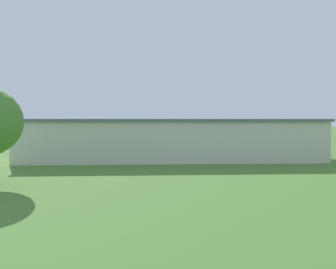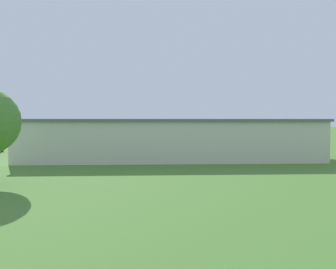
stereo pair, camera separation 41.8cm
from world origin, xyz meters
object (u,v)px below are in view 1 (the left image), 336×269
Objects in this scene: car_red at (35,147)px; windsock at (12,123)px; hangar at (171,139)px; person_at_fence_line at (53,145)px; person_near_hangar_door at (267,144)px; biplane at (171,129)px; person_watching_takeoff at (262,145)px; person_walking_on_apron at (38,149)px.

car_red is 16.88m from windsock.
hangar is 26.85m from person_at_fence_line.
windsock is (10.12, -9.70, 4.11)m from person_at_fence_line.
person_near_hangar_door is (-21.53, -18.82, -2.06)m from hangar.
biplane is at bearing -178.92° from windsock.
hangar is 40.85m from windsock.
car_red reaches higher than person_watching_takeoff.
hangar is at bearing 82.95° from biplane.
hangar reaches higher than windsock.
biplane is 20.57m from person_near_hangar_door.
person_at_fence_line is at bearing -3.49° from person_watching_takeoff.
person_walking_on_apron is (-1.19, 3.20, -0.06)m from car_red.
car_red is 2.68× the size of person_near_hangar_door.
biplane is at bearing -143.18° from person_walking_on_apron.
person_at_fence_line is at bearing 1.08° from person_near_hangar_door.
car_red is at bearing 119.75° from windsock.
person_walking_on_apron is 20.18m from windsock.
hangar is at bearing 137.16° from windsock.
biplane is 5.97× the size of person_watching_takeoff.
person_at_fence_line is (23.29, 10.33, -2.61)m from biplane.
car_red is at bearing 6.97° from person_near_hangar_door.
hangar is 25.72m from car_red.
biplane reaches higher than person_walking_on_apron.
hangar is at bearing 41.16° from person_near_hangar_door.
hangar is 28.59m from biplane.
car_red is at bearing -69.67° from person_walking_on_apron.
car_red is at bearing 30.41° from biplane.
person_walking_on_apron is 1.01× the size of person_watching_takeoff.
person_at_fence_line is 1.08× the size of person_watching_takeoff.
biplane is 5.94× the size of person_walking_on_apron.
car_red is 41.21m from person_watching_takeoff.
biplane reaches higher than person_watching_takeoff.
car_red is 0.74× the size of windsock.
windsock is at bearing -60.25° from car_red.
person_near_hangar_door is (-43.32, -5.30, -0.07)m from car_red.
hangar is 24.99m from person_watching_takeoff.
windsock is at bearing -61.87° from person_walking_on_apron.
biplane is at bearing -97.05° from hangar.
person_near_hangar_door is (-41.32, -0.78, -0.08)m from person_at_fence_line.
person_at_fence_line is at bearing 136.23° from windsock.
hangar is 9.84× the size of car_red.
person_at_fence_line is 14.61m from windsock.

